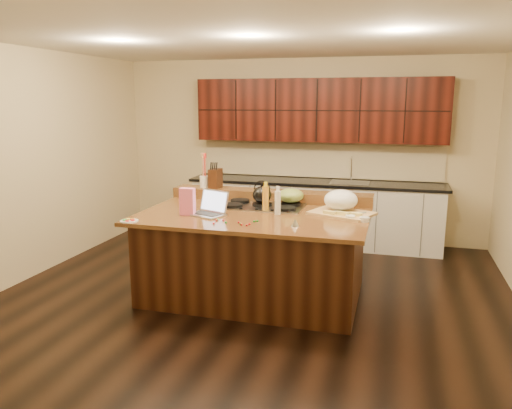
# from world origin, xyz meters

# --- Properties ---
(room) EXTENTS (5.52, 5.02, 2.72)m
(room) POSITION_xyz_m (0.00, 0.00, 1.35)
(room) COLOR black
(room) RESTS_ON ground
(island) EXTENTS (2.40, 1.60, 0.92)m
(island) POSITION_xyz_m (0.00, 0.00, 0.46)
(island) COLOR black
(island) RESTS_ON ground
(back_ledge) EXTENTS (2.40, 0.30, 0.12)m
(back_ledge) POSITION_xyz_m (0.00, 0.70, 0.98)
(back_ledge) COLOR black
(back_ledge) RESTS_ON island
(cooktop) EXTENTS (0.92, 0.52, 0.05)m
(cooktop) POSITION_xyz_m (0.00, 0.30, 0.94)
(cooktop) COLOR gray
(cooktop) RESTS_ON island
(back_counter) EXTENTS (3.70, 0.66, 2.40)m
(back_counter) POSITION_xyz_m (0.30, 2.23, 0.98)
(back_counter) COLOR silver
(back_counter) RESTS_ON ground
(kettle) EXTENTS (0.26, 0.26, 0.19)m
(kettle) POSITION_xyz_m (0.00, 0.30, 1.06)
(kettle) COLOR black
(kettle) RESTS_ON cooktop
(green_bowl) EXTENTS (0.35, 0.35, 0.16)m
(green_bowl) POSITION_xyz_m (0.30, 0.43, 1.04)
(green_bowl) COLOR olive
(green_bowl) RESTS_ON cooktop
(laptop) EXTENTS (0.44, 0.40, 0.25)m
(laptop) POSITION_xyz_m (-0.43, -0.20, 0.99)
(laptop) COLOR #B7B7BC
(laptop) RESTS_ON island
(oil_bottle) EXTENTS (0.09, 0.09, 0.27)m
(oil_bottle) POSITION_xyz_m (0.09, 0.10, 1.06)
(oil_bottle) COLOR gold
(oil_bottle) RESTS_ON island
(vinegar_bottle) EXTENTS (0.08, 0.08, 0.25)m
(vinegar_bottle) POSITION_xyz_m (0.25, -0.01, 1.04)
(vinegar_bottle) COLOR silver
(vinegar_bottle) RESTS_ON island
(wooden_tray) EXTENTS (0.73, 0.64, 0.25)m
(wooden_tray) POSITION_xyz_m (0.88, 0.23, 1.03)
(wooden_tray) COLOR tan
(wooden_tray) RESTS_ON island
(ramekin_a) EXTENTS (0.13, 0.13, 0.04)m
(ramekin_a) POSITION_xyz_m (1.01, -0.04, 0.94)
(ramekin_a) COLOR white
(ramekin_a) RESTS_ON island
(ramekin_b) EXTENTS (0.12, 0.12, 0.04)m
(ramekin_b) POSITION_xyz_m (1.15, -0.08, 0.94)
(ramekin_b) COLOR white
(ramekin_b) RESTS_ON island
(ramekin_c) EXTENTS (0.12, 0.12, 0.04)m
(ramekin_c) POSITION_xyz_m (0.87, 0.13, 0.94)
(ramekin_c) COLOR white
(ramekin_c) RESTS_ON island
(strainer_bowl) EXTENTS (0.25, 0.25, 0.09)m
(strainer_bowl) POSITION_xyz_m (0.89, 0.43, 0.97)
(strainer_bowl) COLOR #996B3F
(strainer_bowl) RESTS_ON island
(kitchen_timer) EXTENTS (0.08, 0.08, 0.07)m
(kitchen_timer) POSITION_xyz_m (0.53, -0.45, 0.96)
(kitchen_timer) COLOR silver
(kitchen_timer) RESTS_ON island
(pink_bag) EXTENTS (0.15, 0.09, 0.28)m
(pink_bag) POSITION_xyz_m (-0.65, -0.29, 1.06)
(pink_bag) COLOR pink
(pink_bag) RESTS_ON island
(candy_plate) EXTENTS (0.23, 0.23, 0.01)m
(candy_plate) POSITION_xyz_m (-1.09, -0.71, 0.93)
(candy_plate) COLOR white
(candy_plate) RESTS_ON island
(package_box) EXTENTS (0.13, 0.11, 0.15)m
(package_box) POSITION_xyz_m (-0.72, -0.03, 1.00)
(package_box) COLOR #B98741
(package_box) RESTS_ON island
(utensil_crock) EXTENTS (0.12, 0.12, 0.14)m
(utensil_crock) POSITION_xyz_m (-0.84, 0.70, 1.11)
(utensil_crock) COLOR white
(utensil_crock) RESTS_ON back_ledge
(knife_block) EXTENTS (0.13, 0.20, 0.23)m
(knife_block) POSITION_xyz_m (-0.70, 0.70, 1.16)
(knife_block) COLOR black
(knife_block) RESTS_ON back_ledge
(gumdrop_0) EXTENTS (0.02, 0.02, 0.02)m
(gumdrop_0) POSITION_xyz_m (0.08, -0.57, 0.93)
(gumdrop_0) COLOR red
(gumdrop_0) RESTS_ON island
(gumdrop_1) EXTENTS (0.02, 0.02, 0.02)m
(gumdrop_1) POSITION_xyz_m (0.01, -0.54, 0.93)
(gumdrop_1) COLOR #198C26
(gumdrop_1) RESTS_ON island
(gumdrop_2) EXTENTS (0.02, 0.02, 0.02)m
(gumdrop_2) POSITION_xyz_m (0.10, -0.52, 0.93)
(gumdrop_2) COLOR red
(gumdrop_2) RESTS_ON island
(gumdrop_3) EXTENTS (0.02, 0.02, 0.02)m
(gumdrop_3) POSITION_xyz_m (0.11, -0.40, 0.93)
(gumdrop_3) COLOR #198C26
(gumdrop_3) RESTS_ON island
(gumdrop_4) EXTENTS (0.02, 0.02, 0.02)m
(gumdrop_4) POSITION_xyz_m (-0.20, -0.45, 0.93)
(gumdrop_4) COLOR red
(gumdrop_4) RESTS_ON island
(gumdrop_5) EXTENTS (0.02, 0.02, 0.02)m
(gumdrop_5) POSITION_xyz_m (-0.14, -0.53, 0.93)
(gumdrop_5) COLOR #198C26
(gumdrop_5) RESTS_ON island
(gumdrop_6) EXTENTS (0.02, 0.02, 0.02)m
(gumdrop_6) POSITION_xyz_m (-0.25, -0.59, 0.93)
(gumdrop_6) COLOR red
(gumdrop_6) RESTS_ON island
(gumdrop_7) EXTENTS (0.02, 0.02, 0.02)m
(gumdrop_7) POSITION_xyz_m (-0.26, -0.43, 0.93)
(gumdrop_7) COLOR #198C26
(gumdrop_7) RESTS_ON island
(gumdrop_8) EXTENTS (0.02, 0.02, 0.02)m
(gumdrop_8) POSITION_xyz_m (-0.02, -0.49, 0.93)
(gumdrop_8) COLOR red
(gumdrop_8) RESTS_ON island
(gumdrop_9) EXTENTS (0.02, 0.02, 0.02)m
(gumdrop_9) POSITION_xyz_m (0.14, -0.39, 0.93)
(gumdrop_9) COLOR #198C26
(gumdrop_9) RESTS_ON island
(gumdrop_10) EXTENTS (0.02, 0.02, 0.02)m
(gumdrop_10) POSITION_xyz_m (-0.27, -0.46, 0.93)
(gumdrop_10) COLOR red
(gumdrop_10) RESTS_ON island
(gumdrop_11) EXTENTS (0.02, 0.02, 0.02)m
(gumdrop_11) POSITION_xyz_m (0.11, -0.41, 0.93)
(gumdrop_11) COLOR #198C26
(gumdrop_11) RESTS_ON island
(gumdrop_12) EXTENTS (0.02, 0.02, 0.02)m
(gumdrop_12) POSITION_xyz_m (0.03, -0.56, 0.93)
(gumdrop_12) COLOR red
(gumdrop_12) RESTS_ON island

